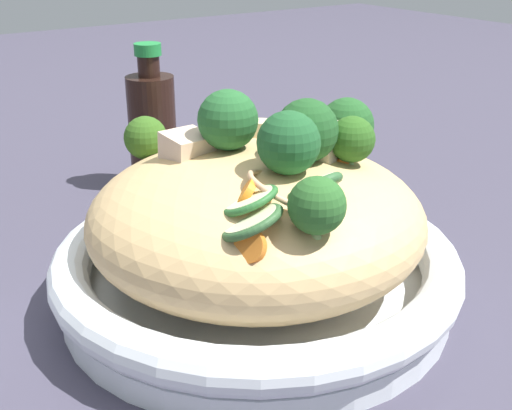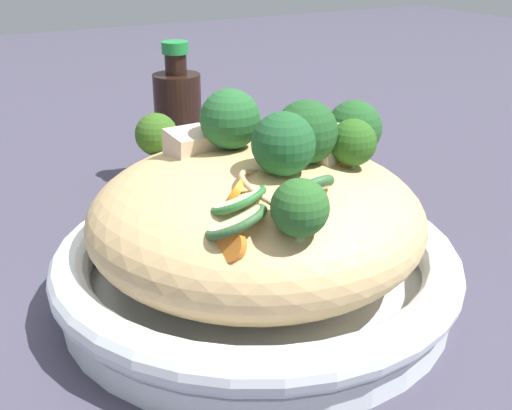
# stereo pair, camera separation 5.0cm
# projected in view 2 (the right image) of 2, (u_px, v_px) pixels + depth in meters

# --- Properties ---
(ground_plane) EXTENTS (3.00, 3.00, 0.00)m
(ground_plane) POSITION_uv_depth(u_px,v_px,m) (256.00, 298.00, 0.54)
(ground_plane) COLOR #3C3849
(serving_bowl) EXTENTS (0.32, 0.32, 0.05)m
(serving_bowl) POSITION_uv_depth(u_px,v_px,m) (256.00, 270.00, 0.53)
(serving_bowl) COLOR white
(serving_bowl) RESTS_ON ground_plane
(noodle_heap) EXTENTS (0.26, 0.26, 0.11)m
(noodle_heap) POSITION_uv_depth(u_px,v_px,m) (256.00, 217.00, 0.51)
(noodle_heap) COLOR tan
(noodle_heap) RESTS_ON serving_bowl
(broccoli_florets) EXTENTS (0.25, 0.18, 0.08)m
(broccoli_florets) POSITION_uv_depth(u_px,v_px,m) (283.00, 140.00, 0.48)
(broccoli_florets) COLOR #9AB57B
(broccoli_florets) RESTS_ON serving_bowl
(carrot_coins) EXTENTS (0.16, 0.17, 0.04)m
(carrot_coins) POSITION_uv_depth(u_px,v_px,m) (302.00, 162.00, 0.50)
(carrot_coins) COLOR orange
(carrot_coins) RESTS_ON serving_bowl
(zucchini_slices) EXTENTS (0.07, 0.10, 0.04)m
(zucchini_slices) POSITION_uv_depth(u_px,v_px,m) (264.00, 204.00, 0.42)
(zucchini_slices) COLOR beige
(zucchini_slices) RESTS_ON serving_bowl
(chicken_chunks) EXTENTS (0.10, 0.12, 0.04)m
(chicken_chunks) POSITION_uv_depth(u_px,v_px,m) (267.00, 144.00, 0.51)
(chicken_chunks) COLOR beige
(chicken_chunks) RESTS_ON serving_bowl
(soy_sauce_bottle) EXTENTS (0.05, 0.05, 0.16)m
(soy_sauce_bottle) POSITION_uv_depth(u_px,v_px,m) (179.00, 125.00, 0.75)
(soy_sauce_bottle) COLOR black
(soy_sauce_bottle) RESTS_ON ground_plane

